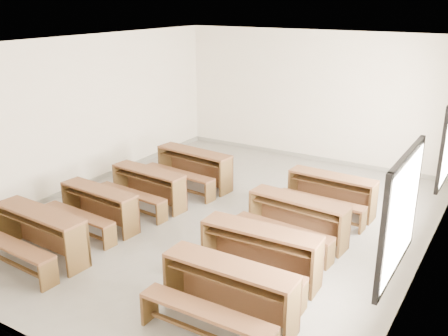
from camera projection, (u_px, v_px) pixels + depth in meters
The scene contains 9 objects.
room at pixel (228, 106), 8.59m from camera, with size 8.50×8.50×3.20m.
desk_set_0 at pixel (38, 232), 7.79m from camera, with size 1.79×1.00×0.79m.
desk_set_1 at pixel (97, 205), 8.88m from camera, with size 1.65×0.94×0.72m.
desk_set_2 at pixel (147, 185), 9.79m from camera, with size 1.69×0.97×0.73m.
desk_set_3 at pixel (193, 166), 10.78m from camera, with size 1.85×1.08×0.80m.
desk_set_4 at pixel (227, 290), 6.23m from camera, with size 1.77×0.93×0.80m.
desk_set_5 at pixel (259, 251), 7.18m from camera, with size 1.80×0.99×0.80m.
desk_set_6 at pixel (296, 217), 8.33m from camera, with size 1.77×1.01×0.77m.
desk_set_7 at pixel (330, 191), 9.45m from camera, with size 1.70×0.94×0.75m.
Camera 1 is at (4.44, -7.27, 3.93)m, focal length 40.00 mm.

